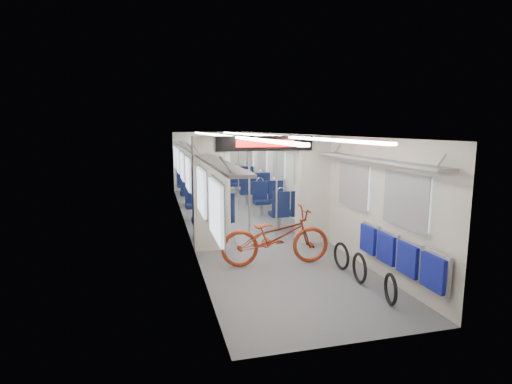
% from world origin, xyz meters
% --- Properties ---
extents(carriage, '(12.00, 12.02, 2.31)m').
position_xyz_m(carriage, '(0.00, -0.27, 1.50)').
color(carriage, '#515456').
rests_on(carriage, ground).
extents(bicycle, '(2.02, 0.81, 1.04)m').
position_xyz_m(bicycle, '(-0.10, -3.19, 0.52)').
color(bicycle, '#973116').
rests_on(bicycle, ground).
extents(flip_bench, '(0.12, 2.13, 0.54)m').
position_xyz_m(flip_bench, '(1.35, -4.77, 0.58)').
color(flip_bench, gray).
rests_on(flip_bench, carriage).
extents(bike_hoop_a, '(0.15, 0.45, 0.45)m').
position_xyz_m(bike_hoop_a, '(0.97, -5.19, 0.20)').
color(bike_hoop_a, black).
rests_on(bike_hoop_a, ground).
extents(bike_hoop_b, '(0.09, 0.50, 0.50)m').
position_xyz_m(bike_hoop_b, '(0.94, -4.36, 0.22)').
color(bike_hoop_b, black).
rests_on(bike_hoop_b, ground).
extents(bike_hoop_c, '(0.09, 0.49, 0.49)m').
position_xyz_m(bike_hoop_c, '(0.94, -3.73, 0.22)').
color(bike_hoop_c, black).
rests_on(bike_hoop_c, ground).
extents(seat_bay_near_left, '(0.94, 2.19, 1.14)m').
position_xyz_m(seat_bay_near_left, '(-0.93, -0.19, 0.56)').
color(seat_bay_near_left, '#0C1437').
rests_on(seat_bay_near_left, ground).
extents(seat_bay_near_right, '(0.90, 2.01, 1.08)m').
position_xyz_m(seat_bay_near_right, '(0.93, -0.04, 0.53)').
color(seat_bay_near_right, '#0C1437').
rests_on(seat_bay_near_right, ground).
extents(seat_bay_far_left, '(0.94, 2.23, 1.15)m').
position_xyz_m(seat_bay_far_left, '(-0.93, 3.71, 0.56)').
color(seat_bay_far_left, '#0C1437').
rests_on(seat_bay_far_left, ground).
extents(seat_bay_far_right, '(0.95, 2.28, 1.16)m').
position_xyz_m(seat_bay_far_right, '(0.93, 3.48, 0.57)').
color(seat_bay_far_right, '#0C1437').
rests_on(seat_bay_far_right, ground).
extents(stanchion_near_left, '(0.04, 0.04, 2.30)m').
position_xyz_m(stanchion_near_left, '(-0.22, -1.65, 1.15)').
color(stanchion_near_left, silver).
rests_on(stanchion_near_left, ground).
extents(stanchion_near_right, '(0.04, 0.04, 2.30)m').
position_xyz_m(stanchion_near_right, '(0.41, -1.59, 1.15)').
color(stanchion_near_right, silver).
rests_on(stanchion_near_right, ground).
extents(stanchion_far_left, '(0.05, 0.05, 2.30)m').
position_xyz_m(stanchion_far_left, '(-0.35, 1.68, 1.15)').
color(stanchion_far_left, silver).
rests_on(stanchion_far_left, ground).
extents(stanchion_far_right, '(0.04, 0.04, 2.30)m').
position_xyz_m(stanchion_far_right, '(0.24, 1.67, 1.15)').
color(stanchion_far_right, silver).
rests_on(stanchion_far_right, ground).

